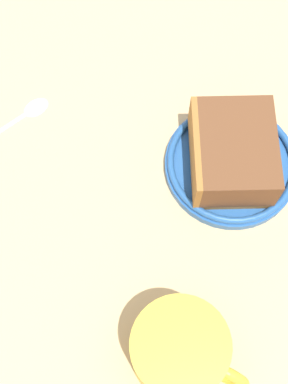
{
  "coord_description": "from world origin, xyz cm",
  "views": [
    {
      "loc": [
        -7.38,
        20.34,
        52.75
      ],
      "look_at": [
        2.04,
        3.06,
        3.0
      ],
      "focal_mm": 51.13,
      "sensor_mm": 36.0,
      "label": 1
    }
  ],
  "objects_px": {
    "small_plate": "(231,164)",
    "teaspoon": "(20,116)",
    "cake_slice": "(233,153)",
    "tea_mug": "(179,352)"
  },
  "relations": [
    {
      "from": "small_plate",
      "to": "teaspoon",
      "type": "distance_m",
      "value": 0.23
    },
    {
      "from": "small_plate",
      "to": "cake_slice",
      "type": "height_order",
      "value": "cake_slice"
    },
    {
      "from": "teaspoon",
      "to": "tea_mug",
      "type": "bearing_deg",
      "value": 151.81
    },
    {
      "from": "cake_slice",
      "to": "teaspoon",
      "type": "relative_size",
      "value": 1.08
    },
    {
      "from": "small_plate",
      "to": "teaspoon",
      "type": "relative_size",
      "value": 1.17
    },
    {
      "from": "small_plate",
      "to": "tea_mug",
      "type": "relative_size",
      "value": 1.32
    },
    {
      "from": "small_plate",
      "to": "cake_slice",
      "type": "relative_size",
      "value": 1.09
    },
    {
      "from": "cake_slice",
      "to": "teaspoon",
      "type": "distance_m",
      "value": 0.23
    },
    {
      "from": "cake_slice",
      "to": "tea_mug",
      "type": "xyz_separation_m",
      "value": [
        -0.04,
        0.2,
        0.01
      ]
    },
    {
      "from": "teaspoon",
      "to": "cake_slice",
      "type": "bearing_deg",
      "value": -166.51
    }
  ]
}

